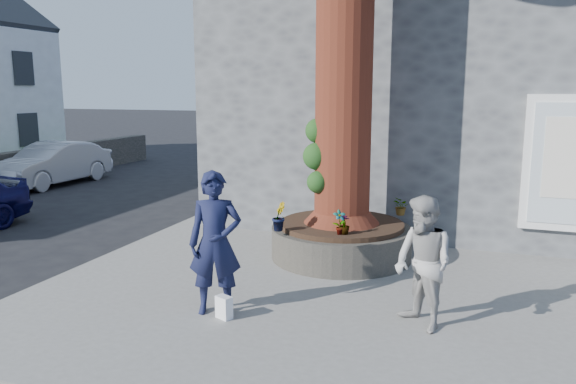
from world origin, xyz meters
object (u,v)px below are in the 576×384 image
(woman, at_px, (423,263))
(car_silver, at_px, (53,164))
(planter, at_px, (341,240))
(man, at_px, (215,243))

(woman, relative_size, car_silver, 0.40)
(planter, xyz_separation_m, woman, (1.57, -2.40, 0.49))
(man, bearing_deg, car_silver, 119.92)
(woman, height_order, car_silver, woman)
(woman, xyz_separation_m, car_silver, (-11.75, 7.11, -0.26))
(planter, relative_size, car_silver, 0.59)
(planter, xyz_separation_m, car_silver, (-10.18, 4.71, 0.23))
(planter, relative_size, man, 1.28)
(car_silver, bearing_deg, planter, -23.66)
(car_silver, bearing_deg, man, -37.73)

